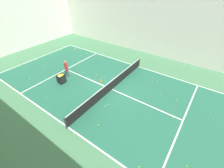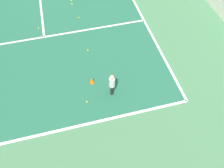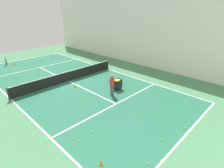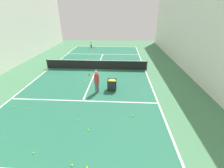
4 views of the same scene
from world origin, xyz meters
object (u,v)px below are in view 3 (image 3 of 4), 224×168
player_near_baseline (5,60)px  coach_at_net (112,83)px  tennis_net (68,76)px  training_cone_0 (14,63)px  ball_cart (117,82)px  training_cone_1 (101,162)px

player_near_baseline → coach_at_net: bearing=35.6°
tennis_net → training_cone_0: (1.64, -9.02, -0.34)m
coach_at_net → training_cone_0: 13.98m
player_near_baseline → ball_cart: player_near_baseline is taller
tennis_net → coach_at_net: 4.81m
coach_at_net → training_cone_1: bearing=147.3°
player_near_baseline → training_cone_1: 18.72m
coach_at_net → ball_cart: coach_at_net is taller
player_near_baseline → coach_at_net: 14.73m
training_cone_0 → training_cone_1: bearing=81.9°
ball_cart → training_cone_0: 13.77m
coach_at_net → training_cone_0: coach_at_net is taller
player_near_baseline → ball_cart: (-4.11, 13.97, 0.00)m
tennis_net → player_near_baseline: player_near_baseline is taller
player_near_baseline → coach_at_net: coach_at_net is taller
player_near_baseline → training_cone_0: bearing=68.0°
ball_cart → coach_at_net: bearing=22.4°
training_cone_1 → training_cone_0: bearing=-98.1°
player_near_baseline → training_cone_1: (1.91, 18.62, -0.48)m
player_near_baseline → training_cone_0: 1.02m
ball_cart → training_cone_0: ball_cart is taller
coach_at_net → training_cone_0: bearing=27.0°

